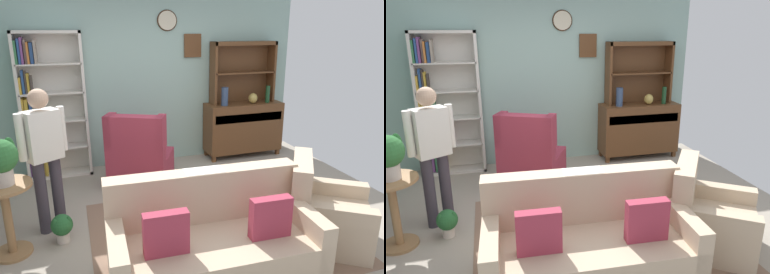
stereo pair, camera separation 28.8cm
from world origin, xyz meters
TOP-DOWN VIEW (x-y plane):
  - ground_plane at (0.00, 0.00)m, footprint 5.40×4.60m
  - wall_back at (0.00, 2.13)m, footprint 5.00×0.09m
  - area_rug at (0.20, -0.30)m, footprint 2.61×2.15m
  - bookshelf at (-1.49, 1.94)m, footprint 0.90×0.30m
  - sideboard at (1.58, 1.86)m, footprint 1.30×0.45m
  - sideboard_hutch at (1.58, 1.97)m, footprint 1.10×0.26m
  - vase_tall at (1.19, 1.78)m, footprint 0.11×0.11m
  - vase_round at (1.71, 1.79)m, footprint 0.15×0.15m
  - bottle_wine at (1.97, 1.77)m, footprint 0.07×0.07m
  - couch_floral at (-0.09, -0.93)m, footprint 1.84×0.93m
  - armchair_floral at (1.20, -0.79)m, footprint 1.07×1.06m
  - wingback_chair at (-0.33, 1.18)m, footprint 1.05×1.06m
  - plant_stand at (-1.83, -0.02)m, footprint 0.52×0.52m
  - potted_plant_large at (-1.82, -0.02)m, footprint 0.32×0.32m
  - potted_plant_small at (-1.37, 0.04)m, footprint 0.22×0.22m
  - person_reading at (-1.47, 0.35)m, footprint 0.49×0.34m
  - coffee_table at (-0.17, -0.03)m, footprint 0.80×0.50m
  - book_stack at (-0.04, -0.08)m, footprint 0.18×0.15m

SIDE VIEW (x-z plane):
  - ground_plane at x=0.00m, z-range -0.02..0.00m
  - area_rug at x=0.20m, z-range 0.00..0.01m
  - potted_plant_small at x=-1.37m, z-range 0.02..0.33m
  - armchair_floral at x=1.20m, z-range -0.15..0.73m
  - couch_floral at x=-0.09m, z-range -0.14..0.76m
  - coffee_table at x=-0.17m, z-range 0.14..0.56m
  - wingback_chair at x=-0.33m, z-range -0.14..0.91m
  - book_stack at x=-0.04m, z-range 0.42..0.48m
  - plant_stand at x=-1.83m, z-range 0.08..0.82m
  - sideboard at x=1.58m, z-range 0.05..0.97m
  - person_reading at x=-1.47m, z-range 0.13..1.69m
  - potted_plant_large at x=-1.82m, z-range 0.78..1.22m
  - vase_round at x=1.71m, z-range 0.92..1.09m
  - bookshelf at x=-1.49m, z-range -0.02..2.08m
  - bottle_wine at x=1.97m, z-range 0.92..1.20m
  - vase_tall at x=1.19m, z-range 0.92..1.22m
  - wall_back at x=0.00m, z-range 0.01..2.81m
  - sideboard_hutch at x=1.58m, z-range 1.06..2.06m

